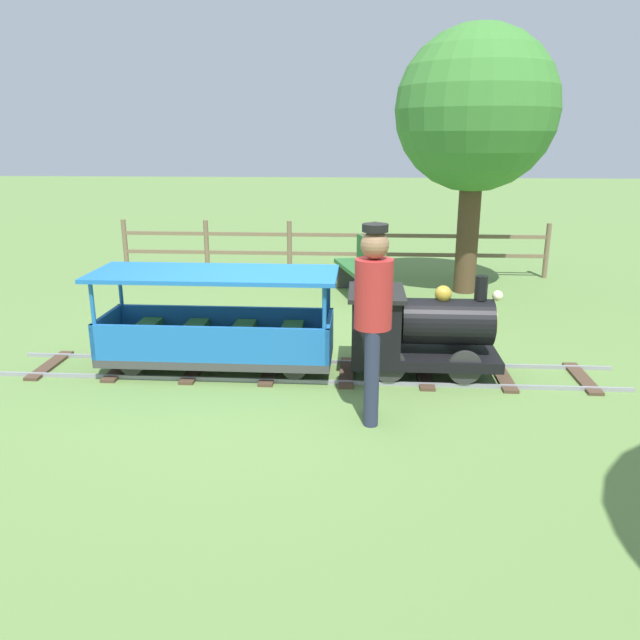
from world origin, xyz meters
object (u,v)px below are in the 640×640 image
at_px(conductor_person, 373,309).
at_px(oak_tree_near, 476,111).
at_px(passenger_car, 217,331).
at_px(locomotive, 414,329).
at_px(park_bench, 362,268).

relative_size(conductor_person, oak_tree_near, 0.43).
bearing_deg(passenger_car, locomotive, 90.00).
relative_size(park_bench, oak_tree_near, 0.36).
distance_m(locomotive, conductor_person, 1.20).
distance_m(locomotive, passenger_car, 1.92).
bearing_deg(locomotive, oak_tree_near, 163.53).
xyz_separation_m(passenger_car, oak_tree_near, (-3.49, 2.95, 2.16)).
bearing_deg(oak_tree_near, passenger_car, -40.27).
distance_m(park_bench, oak_tree_near, 2.69).
bearing_deg(conductor_person, park_bench, -178.72).
bearing_deg(park_bench, conductor_person, 1.28).
xyz_separation_m(locomotive, conductor_person, (1.02, -0.42, 0.48)).
relative_size(locomotive, oak_tree_near, 0.39).
distance_m(passenger_car, conductor_person, 1.89).
relative_size(passenger_car, park_bench, 1.73).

